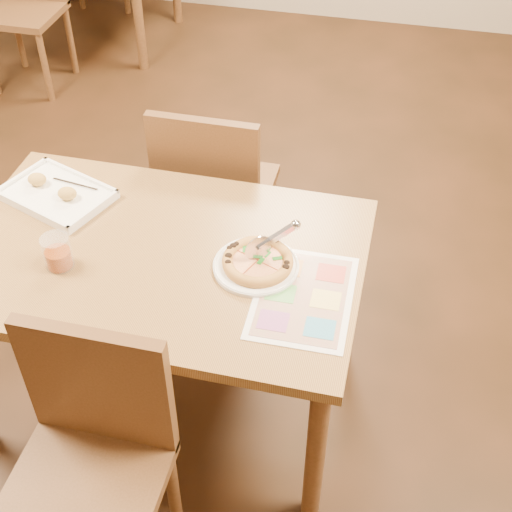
% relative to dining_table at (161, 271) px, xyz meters
% --- Properties ---
extents(room, '(7.00, 7.00, 7.00)m').
position_rel_dining_table_xyz_m(room, '(0.00, 0.00, 0.72)').
color(room, '#351C0E').
rests_on(room, ground).
extents(dining_table, '(1.30, 0.85, 0.72)m').
position_rel_dining_table_xyz_m(dining_table, '(0.00, 0.00, 0.00)').
color(dining_table, olive).
rests_on(dining_table, ground).
extents(chair_near, '(0.42, 0.42, 0.47)m').
position_rel_dining_table_xyz_m(chair_near, '(0.00, -0.60, -0.07)').
color(chair_near, brown).
rests_on(chair_near, ground).
extents(chair_far, '(0.42, 0.42, 0.47)m').
position_rel_dining_table_xyz_m(chair_far, '(-0.00, 0.60, -0.07)').
color(chair_far, brown).
rests_on(chair_far, ground).
extents(plate, '(0.34, 0.34, 0.01)m').
position_rel_dining_table_xyz_m(plate, '(0.32, -0.00, 0.09)').
color(plate, white).
rests_on(plate, dining_table).
extents(pizza, '(0.22, 0.22, 0.03)m').
position_rel_dining_table_xyz_m(pizza, '(0.32, 0.00, 0.11)').
color(pizza, '#CE8E46').
rests_on(pizza, plate).
extents(pizza_cutter, '(0.14, 0.12, 0.10)m').
position_rel_dining_table_xyz_m(pizza_cutter, '(0.36, 0.03, 0.17)').
color(pizza_cutter, silver).
rests_on(pizza_cutter, pizza).
extents(appetizer_tray, '(0.42, 0.36, 0.06)m').
position_rel_dining_table_xyz_m(appetizer_tray, '(-0.43, 0.19, 0.10)').
color(appetizer_tray, white).
rests_on(appetizer_tray, dining_table).
extents(glass_tumbler, '(0.09, 0.09, 0.11)m').
position_rel_dining_table_xyz_m(glass_tumbler, '(-0.28, -0.13, 0.13)').
color(glass_tumbler, '#8E360A').
rests_on(glass_tumbler, dining_table).
extents(menu, '(0.29, 0.41, 0.00)m').
position_rel_dining_table_xyz_m(menu, '(0.48, -0.09, 0.09)').
color(menu, white).
rests_on(menu, dining_table).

